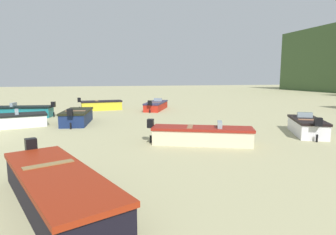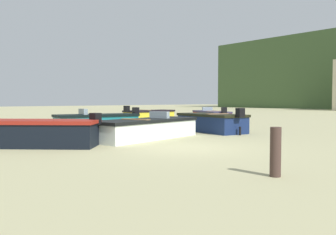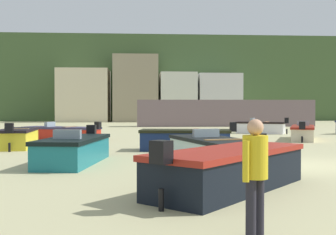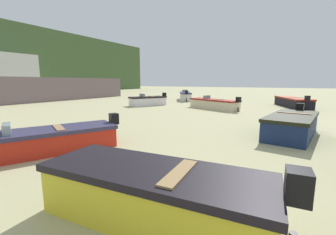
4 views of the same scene
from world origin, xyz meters
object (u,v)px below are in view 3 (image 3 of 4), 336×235
at_px(boat_white_0, 261,127).
at_px(boat_black_5, 230,169).
at_px(boat_navy_3, 185,140).
at_px(boat_white_10, 217,151).
at_px(boat_cream_2, 303,133).
at_px(beach_walker_foreground, 255,169).
at_px(boat_teal_9, 74,150).
at_px(boat_yellow_8, 18,138).
at_px(boat_red_6, 62,133).

relative_size(boat_white_0, boat_black_5, 0.84).
height_order(boat_navy_3, boat_white_10, boat_navy_3).
distance_m(boat_cream_2, boat_white_10, 12.30).
relative_size(boat_navy_3, beach_walker_foreground, 2.57).
relative_size(boat_cream_2, boat_teal_9, 1.06).
xyz_separation_m(boat_white_0, boat_white_10, (-6.23, -16.41, -0.03)).
xyz_separation_m(boat_cream_2, boat_black_5, (-7.40, -14.62, 0.04)).
bearing_deg(boat_white_0, boat_white_10, -174.18).
distance_m(boat_navy_3, boat_teal_9, 5.74).
bearing_deg(boat_cream_2, boat_teal_9, -116.78).
height_order(boat_white_0, beach_walker_foreground, beach_walker_foreground).
distance_m(boat_navy_3, boat_yellow_8, 7.68).
relative_size(boat_white_0, boat_cream_2, 0.78).
xyz_separation_m(boat_red_6, beach_walker_foreground, (6.13, -18.85, 0.57)).
distance_m(boat_black_5, beach_walker_foreground, 3.44).
height_order(boat_cream_2, boat_yellow_8, boat_yellow_8).
xyz_separation_m(boat_cream_2, boat_teal_9, (-11.48, -9.91, 0.03)).
bearing_deg(beach_walker_foreground, boat_red_6, 65.84).
distance_m(boat_white_0, boat_black_5, 21.90).
bearing_deg(boat_white_0, boat_navy_3, 177.27).
bearing_deg(boat_black_5, boat_white_10, 125.21).
bearing_deg(boat_navy_3, boat_red_6, 51.52).
relative_size(boat_navy_3, boat_white_10, 0.76).
xyz_separation_m(boat_red_6, boat_white_10, (7.03, -11.04, 0.03)).
relative_size(boat_cream_2, boat_yellow_8, 1.18).
distance_m(boat_black_5, boat_yellow_8, 12.93).
relative_size(boat_black_5, boat_yellow_8, 1.10).
bearing_deg(boat_navy_3, beach_walker_foreground, -174.24).
height_order(boat_white_0, boat_cream_2, boat_white_0).
height_order(boat_cream_2, boat_black_5, boat_black_5).
xyz_separation_m(boat_white_0, boat_red_6, (-13.25, -5.38, -0.05)).
bearing_deg(beach_walker_foreground, boat_yellow_8, 75.00).
height_order(boat_black_5, boat_red_6, boat_black_5).
bearing_deg(boat_cream_2, boat_navy_3, -119.44).
bearing_deg(boat_black_5, beach_walker_foreground, -54.81).
bearing_deg(boat_red_6, boat_yellow_8, -166.73).
bearing_deg(boat_teal_9, boat_yellow_8, -51.54).
distance_m(boat_white_0, boat_white_10, 17.55).
distance_m(boat_cream_2, boat_navy_3, 9.46).
bearing_deg(boat_cream_2, boat_white_0, 118.53).
relative_size(boat_navy_3, boat_red_6, 0.87).
relative_size(boat_yellow_8, boat_white_10, 0.74).
relative_size(boat_white_0, boat_yellow_8, 0.92).
distance_m(boat_red_6, boat_teal_9, 11.03).
relative_size(boat_cream_2, boat_red_6, 0.99).
distance_m(boat_teal_9, beach_walker_foreground, 8.91).
height_order(boat_cream_2, boat_navy_3, boat_navy_3).
bearing_deg(boat_red_6, boat_teal_9, -142.50).
distance_m(boat_yellow_8, beach_walker_foreground, 15.63).
height_order(boat_white_0, boat_white_10, boat_white_0).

